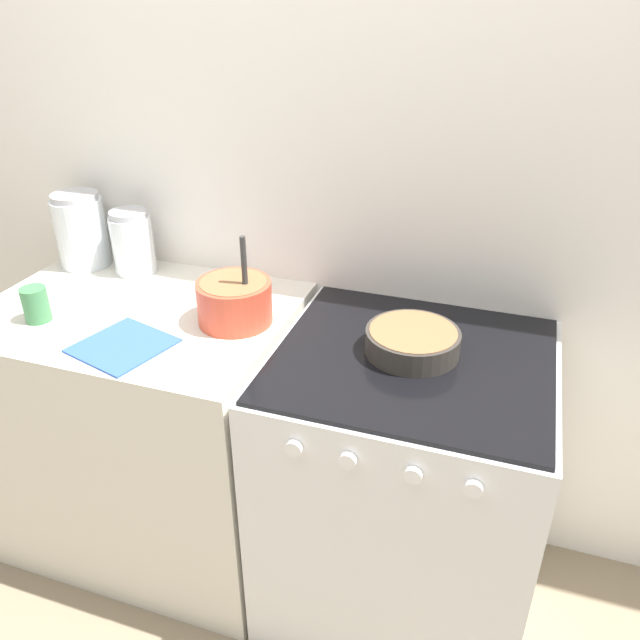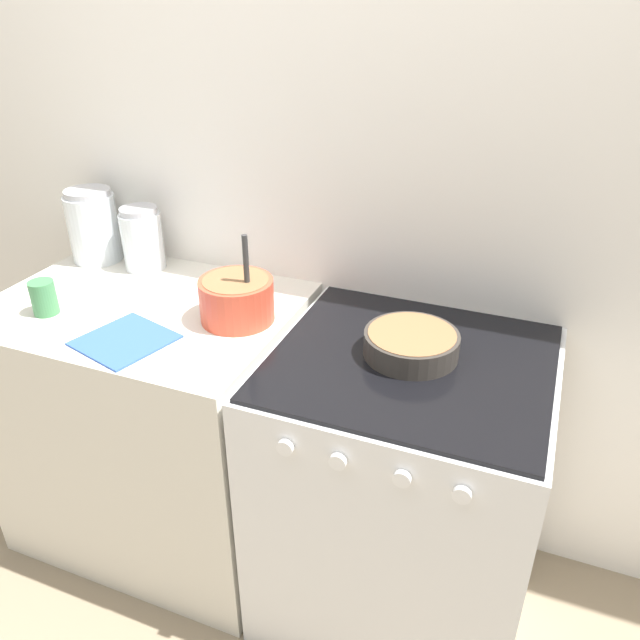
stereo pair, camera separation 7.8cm
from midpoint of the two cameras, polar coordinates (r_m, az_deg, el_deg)
The scene contains 9 objects.
wall_back at distance 1.91m, azimuth -1.30°, elevation 12.29°, with size 4.82×0.05×2.40m.
countertop_cabinet at distance 2.17m, azimuth -15.96°, elevation -9.39°, with size 0.91×0.68×0.88m.
stove at distance 1.90m, azimuth 6.34°, elevation -14.73°, with size 0.73×0.69×0.88m.
mixing_bowl at distance 1.77m, azimuth -9.09°, elevation 1.88°, with size 0.21×0.21×0.26m.
baking_pan at distance 1.63m, azimuth 7.09°, elevation -1.92°, with size 0.25×0.25×0.06m.
storage_jar_left at distance 2.26m, azimuth -21.88°, elevation 7.24°, with size 0.17×0.17×0.25m.
storage_jar_middle at distance 2.15m, azimuth -17.71°, elevation 6.42°, with size 0.13×0.13×0.21m.
tin_can at distance 1.95m, azimuth -25.61°, elevation 1.28°, with size 0.07×0.07×0.10m.
recipe_page at distance 1.75m, azimuth -18.80°, elevation -2.24°, with size 0.27×0.27×0.01m.
Camera 1 is at (0.59, -1.03, 1.74)m, focal length 35.00 mm.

